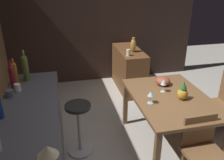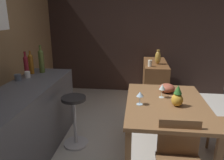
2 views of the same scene
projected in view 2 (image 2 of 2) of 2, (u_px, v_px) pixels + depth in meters
ground_plane at (138, 159)px, 2.69m from camera, size 9.00×9.00×0.00m
wall_side_right at (127, 34)px, 4.76m from camera, size 0.10×4.40×2.60m
dining_table at (166, 109)px, 2.54m from camera, size 1.31×0.93×0.74m
kitchen_counter at (23, 127)px, 2.55m from camera, size 2.10×0.60×0.90m
sideboard_cabinet at (154, 82)px, 4.34m from camera, size 1.10×0.44×0.82m
bar_stool at (75, 120)px, 2.88m from camera, size 0.34×0.34×0.70m
wine_glass_left at (140, 95)px, 2.43m from camera, size 0.08×0.08×0.15m
wine_glass_right at (162, 87)px, 2.63m from camera, size 0.08×0.08×0.18m
pineapple_centerpiece at (177, 97)px, 2.40m from camera, size 0.13×0.13×0.25m
fruit_bowl at (167, 88)px, 2.83m from camera, size 0.20×0.20×0.12m
wine_bottle_ruby at (26, 65)px, 2.98m from camera, size 0.06×0.06×0.35m
wine_bottle_amber at (31, 63)px, 3.09m from camera, size 0.07×0.07×0.33m
wine_bottle_olive at (41, 60)px, 3.15m from camera, size 0.08×0.08×0.40m
cup_white at (28, 75)px, 2.92m from camera, size 0.11×0.07×0.09m
cup_slate at (18, 77)px, 2.81m from camera, size 0.12×0.09×0.08m
pillar_candle_tall at (150, 63)px, 3.88m from camera, size 0.07×0.07×0.14m
vase_brass at (158, 57)px, 4.04m from camera, size 0.11×0.11×0.27m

